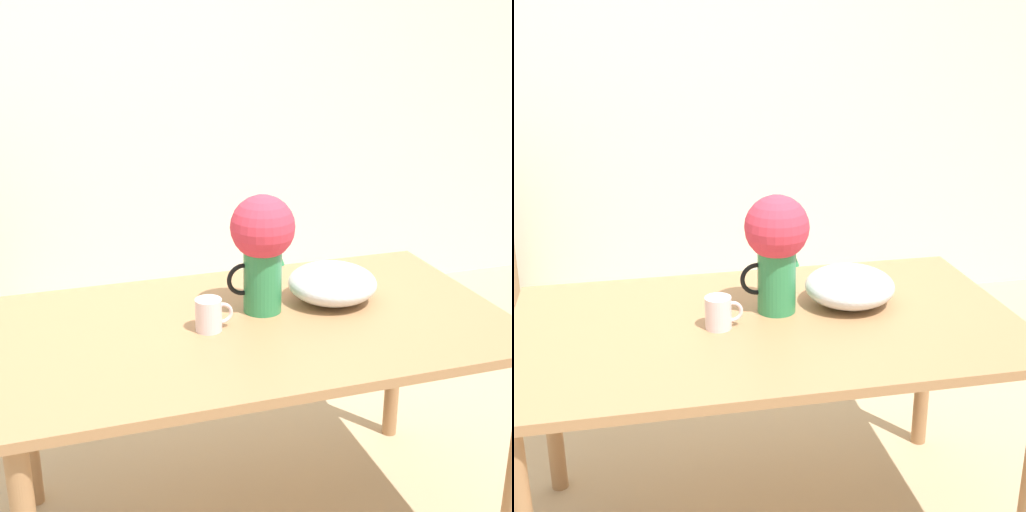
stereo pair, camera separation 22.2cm
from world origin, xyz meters
TOP-DOWN VIEW (x-y plane):
  - wall_back at (0.00, 1.96)m, footprint 8.00×0.05m
  - table at (0.19, -0.05)m, footprint 1.57×0.91m
  - flower_vase at (0.23, 0.02)m, footprint 0.22×0.20m
  - coffee_mug at (0.04, -0.07)m, footprint 0.12×0.08m
  - white_bowl at (0.48, 0.03)m, footprint 0.29×0.29m

SIDE VIEW (x-z plane):
  - table at x=0.19m, z-range 0.30..1.10m
  - coffee_mug at x=0.04m, z-range 0.80..0.90m
  - white_bowl at x=0.48m, z-range 0.80..0.92m
  - flower_vase at x=0.23m, z-range 0.84..1.22m
  - wall_back at x=0.00m, z-range 0.00..2.60m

